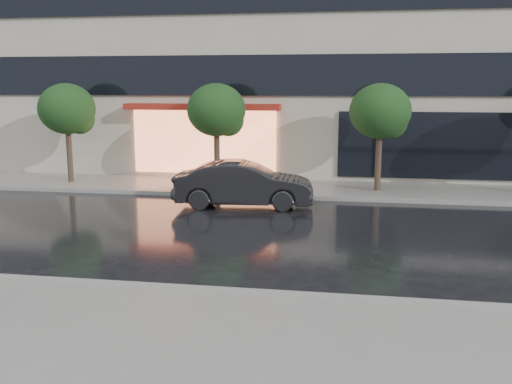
# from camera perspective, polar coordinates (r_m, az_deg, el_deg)

# --- Properties ---
(ground) EXTENTS (120.00, 120.00, 0.00)m
(ground) POSITION_cam_1_polar(r_m,az_deg,el_deg) (11.80, -0.83, -8.73)
(ground) COLOR black
(ground) RESTS_ON ground
(sidewalk_near) EXTENTS (60.00, 4.50, 0.12)m
(sidewalk_near) POSITION_cam_1_polar(r_m,az_deg,el_deg) (8.84, -4.73, -15.24)
(sidewalk_near) COLOR slate
(sidewalk_near) RESTS_ON ground
(sidewalk_far) EXTENTS (60.00, 3.50, 0.12)m
(sidewalk_far) POSITION_cam_1_polar(r_m,az_deg,el_deg) (21.64, 4.02, 0.36)
(sidewalk_far) COLOR slate
(sidewalk_far) RESTS_ON ground
(curb_near) EXTENTS (60.00, 0.25, 0.14)m
(curb_near) POSITION_cam_1_polar(r_m,az_deg,el_deg) (10.85, -1.79, -10.10)
(curb_near) COLOR gray
(curb_near) RESTS_ON ground
(curb_far) EXTENTS (60.00, 0.25, 0.14)m
(curb_far) POSITION_cam_1_polar(r_m,az_deg,el_deg) (19.92, 3.54, -0.50)
(curb_far) COLOR gray
(curb_far) RESTS_ON ground
(tree_far_west) EXTENTS (2.20, 2.20, 3.99)m
(tree_far_west) POSITION_cam_1_polar(r_m,az_deg,el_deg) (23.68, -18.22, 7.72)
(tree_far_west) COLOR #33261C
(tree_far_west) RESTS_ON ground
(tree_mid_west) EXTENTS (2.20, 2.20, 3.99)m
(tree_mid_west) POSITION_cam_1_polar(r_m,az_deg,el_deg) (21.57, -3.80, 7.99)
(tree_mid_west) COLOR #33261C
(tree_mid_west) RESTS_ON ground
(tree_mid_east) EXTENTS (2.20, 2.20, 3.99)m
(tree_mid_east) POSITION_cam_1_polar(r_m,az_deg,el_deg) (21.03, 12.47, 7.69)
(tree_mid_east) COLOR #33261C
(tree_mid_east) RESTS_ON ground
(parked_car) EXTENTS (4.62, 1.95, 1.48)m
(parked_car) POSITION_cam_1_polar(r_m,az_deg,el_deg) (18.52, -1.22, 0.78)
(parked_car) COLOR black
(parked_car) RESTS_ON ground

